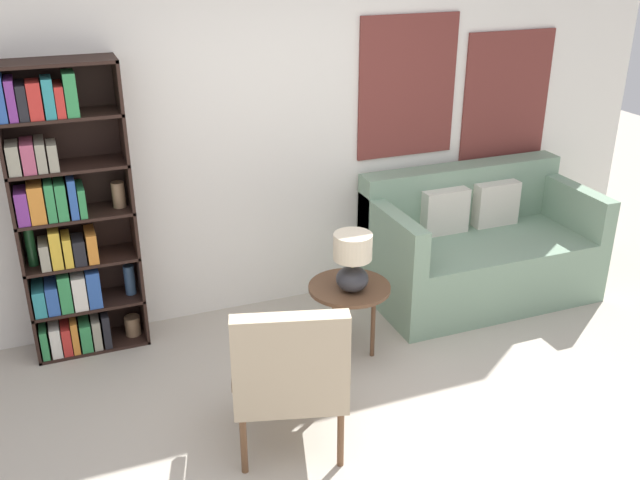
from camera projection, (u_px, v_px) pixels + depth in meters
The scene contains 7 objects.
ground_plane at pixel (375, 475), 3.69m from camera, with size 14.00×14.00×0.00m, color #B2A899.
wall_back at pixel (261, 126), 4.89m from camera, with size 6.40×0.08×2.70m.
bookshelf at pixel (66, 223), 4.46m from camera, with size 0.72×0.30×1.91m.
armchair at pixel (290, 370), 3.66m from camera, with size 0.72×0.73×0.91m.
couch at pixel (477, 249), 5.42m from camera, with size 1.66×0.89×0.94m.
side_table at pixel (349, 293), 4.56m from camera, with size 0.53×0.53×0.51m.
table_lamp at pixel (353, 260), 4.40m from camera, with size 0.24×0.24×0.39m.
Camera 1 is at (-1.32, -2.58, 2.61)m, focal length 40.00 mm.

